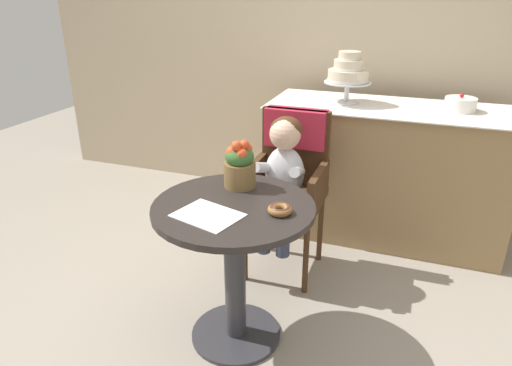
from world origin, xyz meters
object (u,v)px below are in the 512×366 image
at_px(wicker_chair, 291,166).
at_px(flower_vase, 239,164).
at_px(cafe_table, 234,247).
at_px(donut_front, 280,209).
at_px(seated_child, 283,169).
at_px(round_layer_cake, 460,104).
at_px(tiered_cake_stand, 348,73).

height_order(wicker_chair, flower_vase, same).
height_order(cafe_table, donut_front, donut_front).
bearing_deg(seated_child, wicker_chair, 90.00).
relative_size(donut_front, round_layer_cake, 0.57).
bearing_deg(cafe_table, round_layer_cake, 55.04).
relative_size(seated_child, donut_front, 6.93).
bearing_deg(cafe_table, wicker_chair, 86.16).
bearing_deg(seated_child, cafe_table, -94.87).
relative_size(seated_child, round_layer_cake, 3.92).
distance_m(seated_child, flower_vase, 0.42).
height_order(seated_child, round_layer_cake, round_layer_cake).
height_order(seated_child, tiered_cake_stand, tiered_cake_stand).
xyz_separation_m(cafe_table, round_layer_cake, (0.93, 1.34, 0.43)).
bearing_deg(round_layer_cake, flower_vase, -130.87).
xyz_separation_m(donut_front, tiered_cake_stand, (0.04, 1.31, 0.35)).
relative_size(wicker_chair, tiered_cake_stand, 2.93).
distance_m(tiered_cake_stand, round_layer_cake, 0.70).
relative_size(flower_vase, tiered_cake_stand, 0.72).
bearing_deg(flower_vase, seated_child, 75.40).
bearing_deg(donut_front, tiered_cake_stand, 88.42).
distance_m(cafe_table, seated_child, 0.61).
height_order(donut_front, tiered_cake_stand, tiered_cake_stand).
height_order(flower_vase, tiered_cake_stand, tiered_cake_stand).
bearing_deg(flower_vase, donut_front, -38.17).
bearing_deg(tiered_cake_stand, wicker_chair, -109.69).
distance_m(donut_front, flower_vase, 0.35).
height_order(donut_front, round_layer_cake, round_layer_cake).
distance_m(seated_child, donut_front, 0.62).
relative_size(donut_front, tiered_cake_stand, 0.32).
bearing_deg(round_layer_cake, wicker_chair, -145.84).
height_order(wicker_chair, seated_child, seated_child).
bearing_deg(wicker_chair, seated_child, -95.99).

